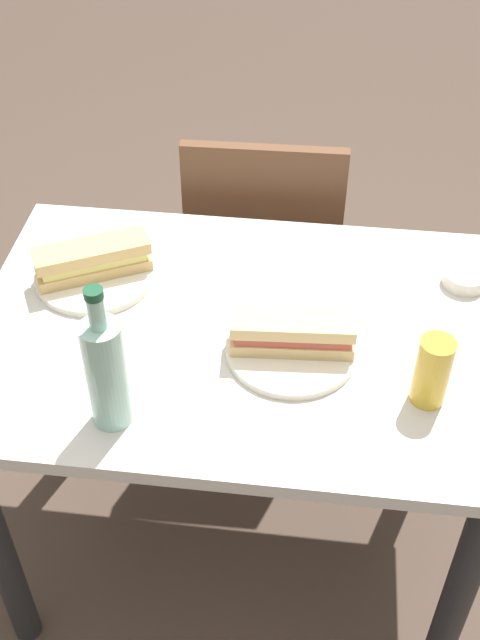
# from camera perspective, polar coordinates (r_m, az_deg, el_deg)

# --- Properties ---
(ground_plane) EXTENTS (8.00, 8.00, 0.00)m
(ground_plane) POSITION_cam_1_polar(r_m,az_deg,el_deg) (2.10, 0.00, -15.20)
(ground_plane) COLOR #47382D
(dining_table) EXTENTS (1.03, 0.71, 0.73)m
(dining_table) POSITION_cam_1_polar(r_m,az_deg,el_deg) (1.62, 0.00, -3.87)
(dining_table) COLOR beige
(dining_table) RESTS_ON ground
(chair_far) EXTENTS (0.41, 0.41, 0.86)m
(chair_far) POSITION_cam_1_polar(r_m,az_deg,el_deg) (2.11, 1.86, 4.97)
(chair_far) COLOR brown
(chair_far) RESTS_ON ground
(plate_near) EXTENTS (0.24, 0.24, 0.01)m
(plate_near) POSITION_cam_1_polar(r_m,az_deg,el_deg) (1.48, 3.68, -2.08)
(plate_near) COLOR silver
(plate_near) RESTS_ON dining_table
(baguette_sandwich_near) EXTENTS (0.23, 0.08, 0.07)m
(baguette_sandwich_near) POSITION_cam_1_polar(r_m,az_deg,el_deg) (1.45, 3.75, -0.91)
(baguette_sandwich_near) COLOR #DBB77A
(baguette_sandwich_near) RESTS_ON plate_near
(knife_near) EXTENTS (0.17, 0.07, 0.01)m
(knife_near) POSITION_cam_1_polar(r_m,az_deg,el_deg) (1.51, 3.29, -0.39)
(knife_near) COLOR silver
(knife_near) RESTS_ON plate_near
(plate_far) EXTENTS (0.24, 0.24, 0.01)m
(plate_far) POSITION_cam_1_polar(r_m,az_deg,el_deg) (1.67, -10.25, 3.16)
(plate_far) COLOR silver
(plate_far) RESTS_ON dining_table
(baguette_sandwich_far) EXTENTS (0.24, 0.17, 0.07)m
(baguette_sandwich_far) POSITION_cam_1_polar(r_m,az_deg,el_deg) (1.64, -10.43, 4.28)
(baguette_sandwich_far) COLOR tan
(baguette_sandwich_far) RESTS_ON plate_far
(knife_far) EXTENTS (0.16, 0.10, 0.01)m
(knife_far) POSITION_cam_1_polar(r_m,az_deg,el_deg) (1.70, -11.05, 4.44)
(knife_far) COLOR silver
(knife_far) RESTS_ON plate_far
(water_bottle) EXTENTS (0.07, 0.07, 0.29)m
(water_bottle) POSITION_cam_1_polar(r_m,az_deg,el_deg) (1.31, -9.50, -3.61)
(water_bottle) COLOR #99C6B7
(water_bottle) RESTS_ON dining_table
(beer_glass) EXTENTS (0.06, 0.06, 0.14)m
(beer_glass) POSITION_cam_1_polar(r_m,az_deg,el_deg) (1.40, 13.51, -3.56)
(beer_glass) COLOR gold
(beer_glass) RESTS_ON dining_table
(olive_bowl) EXTENTS (0.09, 0.09, 0.03)m
(olive_bowl) POSITION_cam_1_polar(r_m,az_deg,el_deg) (1.68, 15.69, 2.90)
(olive_bowl) COLOR silver
(olive_bowl) RESTS_ON dining_table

